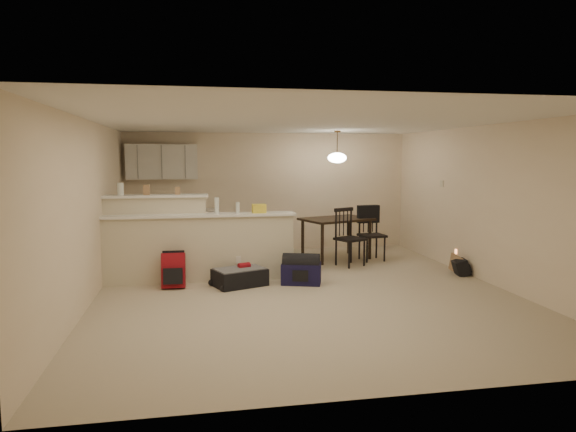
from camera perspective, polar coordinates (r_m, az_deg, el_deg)
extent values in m
plane|color=#BBAB90|center=(7.79, 1.68, -8.27)|extent=(7.00, 7.00, 0.00)
plane|color=white|center=(7.55, 1.74, 10.42)|extent=(7.00, 7.00, 0.00)
cube|color=beige|center=(11.00, -2.14, 2.68)|extent=(6.00, 0.02, 2.50)
cube|color=beige|center=(4.24, 11.74, -3.64)|extent=(6.00, 0.02, 2.50)
cube|color=beige|center=(7.53, -21.22, 0.46)|extent=(0.02, 7.00, 2.50)
cube|color=beige|center=(8.70, 21.40, 1.21)|extent=(0.02, 7.00, 2.50)
cube|color=beige|center=(8.39, -9.72, -3.61)|extent=(3.00, 0.28, 1.05)
cube|color=white|center=(8.31, -9.79, 0.09)|extent=(3.08, 0.38, 0.04)
cube|color=beige|center=(8.60, -14.43, -2.46)|extent=(1.60, 0.24, 1.35)
cube|color=white|center=(8.52, -14.56, 2.16)|extent=(1.68, 0.34, 0.04)
cube|color=white|center=(10.70, -13.81, 5.87)|extent=(1.40, 0.34, 0.70)
cube|color=white|center=(10.67, -12.57, -1.92)|extent=(1.80, 0.60, 0.90)
cube|color=beige|center=(10.03, 16.72, 3.46)|extent=(0.02, 0.12, 0.12)
cylinder|color=silver|center=(8.57, -18.11, 2.88)|extent=(0.10, 0.10, 0.20)
cube|color=#A47B54|center=(8.53, -15.45, 2.81)|extent=(0.10, 0.07, 0.16)
cube|color=#A47B54|center=(8.50, -12.18, 2.75)|extent=(0.08, 0.06, 0.12)
cylinder|color=silver|center=(8.30, -7.92, 1.16)|extent=(0.07, 0.07, 0.26)
cylinder|color=silver|center=(8.33, -5.61, 0.93)|extent=(0.06, 0.06, 0.18)
cube|color=#A47B54|center=(8.37, -3.24, 0.84)|extent=(0.22, 0.18, 0.14)
cube|color=black|center=(10.06, 5.40, -0.35)|extent=(1.51, 1.25, 0.04)
cylinder|color=black|center=(9.52, 3.83, -3.19)|extent=(0.06, 0.06, 0.77)
cylinder|color=black|center=(10.18, 9.08, -2.62)|extent=(0.06, 0.06, 0.77)
cylinder|color=black|center=(10.09, 1.64, -2.62)|extent=(0.06, 0.06, 0.77)
cylinder|color=black|center=(10.72, 6.75, -2.13)|extent=(0.06, 0.06, 0.77)
cylinder|color=brown|center=(9.99, 5.49, 8.00)|extent=(0.02, 0.02, 0.50)
cylinder|color=brown|center=(10.00, 5.51, 9.32)|extent=(0.12, 0.12, 0.03)
ellipsoid|color=white|center=(9.99, 5.48, 6.45)|extent=(0.36, 0.36, 0.20)
cube|color=black|center=(8.07, -5.38, -6.81)|extent=(0.90, 0.75, 0.26)
cube|color=maroon|center=(8.09, -12.61, -5.93)|extent=(0.36, 0.23, 0.53)
cube|color=#141137|center=(8.14, 1.49, -6.41)|extent=(0.68, 0.50, 0.33)
cube|color=black|center=(9.21, 18.68, -5.45)|extent=(0.26, 0.33, 0.26)
cube|color=#A47B54|center=(9.30, 18.35, -5.19)|extent=(0.11, 0.39, 0.30)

